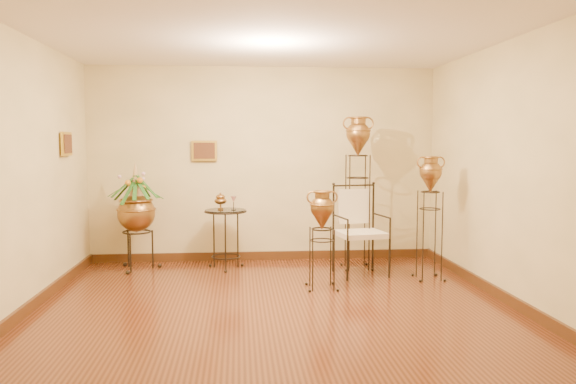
{
  "coord_description": "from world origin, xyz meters",
  "views": [
    {
      "loc": [
        -0.36,
        -5.65,
        1.71
      ],
      "look_at": [
        0.25,
        1.3,
        1.1
      ],
      "focal_mm": 35.0,
      "sensor_mm": 36.0,
      "label": 1
    }
  ],
  "objects": [
    {
      "name": "armchair",
      "position": [
        1.21,
        1.42,
        0.59
      ],
      "size": [
        0.75,
        0.72,
        1.17
      ],
      "rotation": [
        0.0,
        0.0,
        0.18
      ],
      "color": "black",
      "rests_on": "ground"
    },
    {
      "name": "room_shell",
      "position": [
        -0.01,
        0.01,
        1.73
      ],
      "size": [
        5.02,
        5.02,
        2.81
      ],
      "color": "beige",
      "rests_on": "ground"
    },
    {
      "name": "ground",
      "position": [
        0.0,
        0.0,
        0.0
      ],
      "size": [
        5.0,
        5.0,
        0.0
      ],
      "primitive_type": "plane",
      "color": "#602E16",
      "rests_on": "ground"
    },
    {
      "name": "amphora_mid",
      "position": [
        2.02,
        1.13,
        0.79
      ],
      "size": [
        0.44,
        0.44,
        1.57
      ],
      "rotation": [
        0.0,
        0.0,
        0.31
      ],
      "color": "black",
      "rests_on": "ground"
    },
    {
      "name": "amphora_tall",
      "position": [
        1.24,
        1.8,
        1.07
      ],
      "size": [
        0.53,
        0.53,
        2.09
      ],
      "rotation": [
        0.0,
        0.0,
        -0.38
      ],
      "color": "black",
      "rests_on": "ground"
    },
    {
      "name": "amphora_short",
      "position": [
        0.6,
        0.79,
        0.59
      ],
      "size": [
        0.42,
        0.42,
        1.18
      ],
      "rotation": [
        0.0,
        0.0,
        -0.18
      ],
      "color": "black",
      "rests_on": "ground"
    },
    {
      "name": "planter_urn",
      "position": [
        -1.74,
        2.01,
        0.83
      ],
      "size": [
        1.02,
        1.02,
        1.49
      ],
      "rotation": [
        0.0,
        0.0,
        0.34
      ],
      "color": "black",
      "rests_on": "ground"
    },
    {
      "name": "side_table",
      "position": [
        -0.55,
        1.94,
        0.42
      ],
      "size": [
        0.64,
        0.64,
        1.02
      ],
      "rotation": [
        0.0,
        0.0,
        0.16
      ],
      "color": "black",
      "rests_on": "ground"
    }
  ]
}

